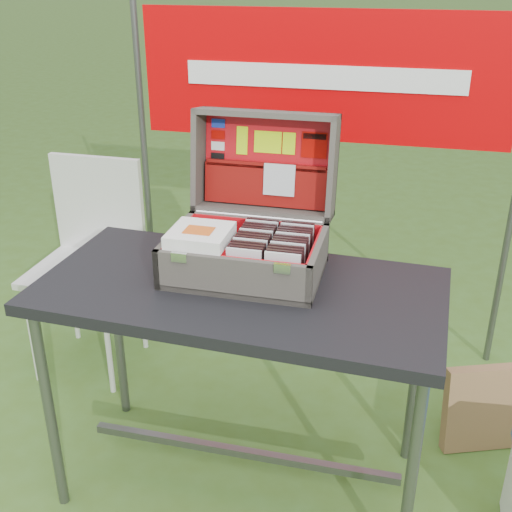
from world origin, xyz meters
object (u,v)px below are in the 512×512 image
(table, at_px, (241,389))
(chair, at_px, (83,273))
(suitcase, at_px, (250,200))
(cardboard_box, at_px, (486,408))

(table, distance_m, chair, 1.04)
(suitcase, distance_m, cardboard_box, 1.26)
(cardboard_box, bearing_deg, chair, 154.14)
(table, bearing_deg, chair, 150.55)
(table, relative_size, cardboard_box, 3.68)
(cardboard_box, bearing_deg, suitcase, 175.64)
(suitcase, relative_size, cardboard_box, 1.47)
(chair, distance_m, cardboard_box, 1.79)
(table, relative_size, chair, 1.35)
(suitcase, xyz_separation_m, cardboard_box, (0.88, 0.26, -0.87))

